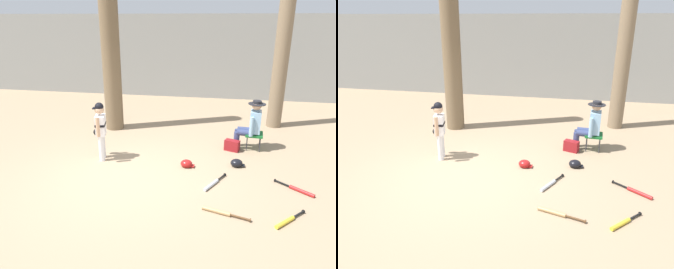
% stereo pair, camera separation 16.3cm
% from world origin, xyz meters
% --- Properties ---
extents(ground_plane, '(60.00, 60.00, 0.00)m').
position_xyz_m(ground_plane, '(0.00, 0.00, 0.00)').
color(ground_plane, '#9E8466').
extents(concrete_back_wall, '(18.00, 0.36, 3.13)m').
position_xyz_m(concrete_back_wall, '(0.00, 7.17, 1.57)').
color(concrete_back_wall, gray).
rests_on(concrete_back_wall, ground).
extents(tree_near_player, '(0.84, 0.84, 6.34)m').
position_xyz_m(tree_near_player, '(-1.24, 2.88, 2.72)').
color(tree_near_player, brown).
rests_on(tree_near_player, ground).
extents(tree_behind_spectator, '(0.65, 0.65, 4.55)m').
position_xyz_m(tree_behind_spectator, '(3.27, 3.87, 1.94)').
color(tree_behind_spectator, '#7F6B51').
rests_on(tree_behind_spectator, ground).
extents(young_ballplayer, '(0.41, 0.57, 1.31)m').
position_xyz_m(young_ballplayer, '(-0.82, 0.80, 0.74)').
color(young_ballplayer, white).
rests_on(young_ballplayer, ground).
extents(folding_stool, '(0.43, 0.43, 0.41)m').
position_xyz_m(folding_stool, '(2.56, 1.98, 0.36)').
color(folding_stool, '#196B2D').
rests_on(folding_stool, ground).
extents(seated_spectator, '(0.67, 0.54, 1.20)m').
position_xyz_m(seated_spectator, '(2.46, 1.99, 0.64)').
color(seated_spectator, navy).
rests_on(seated_spectator, ground).
extents(handbag_beside_stool, '(0.38, 0.29, 0.26)m').
position_xyz_m(handbag_beside_stool, '(2.06, 1.79, 0.13)').
color(handbag_beside_stool, maroon).
rests_on(handbag_beside_stool, ground).
extents(bat_wood_tan, '(0.78, 0.28, 0.07)m').
position_xyz_m(bat_wood_tan, '(1.85, -0.90, 0.03)').
color(bat_wood_tan, tan).
rests_on(bat_wood_tan, ground).
extents(bat_yellow_trainer, '(0.54, 0.56, 0.07)m').
position_xyz_m(bat_yellow_trainer, '(2.88, -0.96, 0.03)').
color(bat_yellow_trainer, yellow).
rests_on(bat_yellow_trainer, ground).
extents(bat_red_barrel, '(0.65, 0.54, 0.07)m').
position_xyz_m(bat_red_barrel, '(3.25, 0.06, 0.03)').
color(bat_red_barrel, red).
rests_on(bat_red_barrel, ground).
extents(bat_aluminum_silver, '(0.42, 0.72, 0.07)m').
position_xyz_m(bat_aluminum_silver, '(1.69, 0.01, 0.03)').
color(bat_aluminum_silver, '#B7BCC6').
rests_on(bat_aluminum_silver, ground).
extents(batting_helmet_red, '(0.30, 0.23, 0.17)m').
position_xyz_m(batting_helmet_red, '(1.10, 0.72, 0.07)').
color(batting_helmet_red, '#A81919').
rests_on(batting_helmet_red, ground).
extents(batting_helmet_black, '(0.30, 0.23, 0.17)m').
position_xyz_m(batting_helmet_black, '(2.15, 0.93, 0.07)').
color(batting_helmet_black, black).
rests_on(batting_helmet_black, ground).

